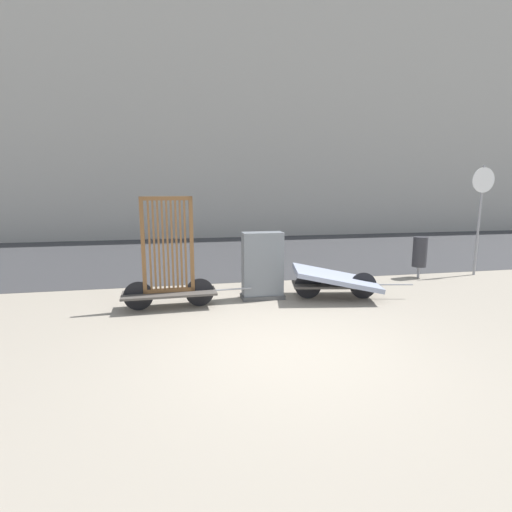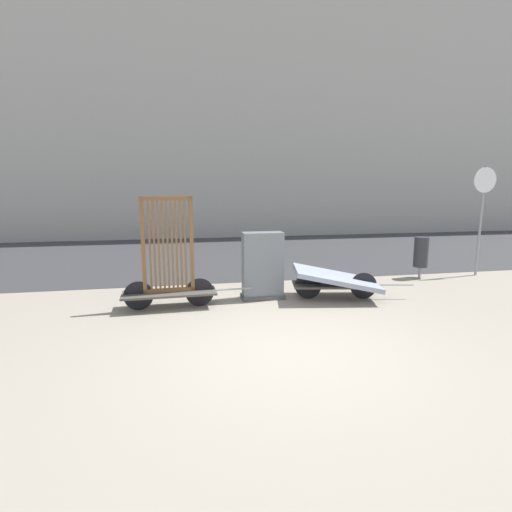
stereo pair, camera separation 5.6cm
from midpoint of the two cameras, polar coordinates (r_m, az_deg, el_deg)
ground_plane at (r=5.71m, az=4.78°, el=-13.20°), size 60.00×60.00×0.00m
road_strip at (r=13.47m, az=-4.62°, el=0.38°), size 56.00×8.33×0.01m
building_facade at (r=20.08m, az=-7.09°, el=24.58°), size 48.00×4.00×14.65m
bike_cart_with_bedframe at (r=7.51m, az=-12.10°, el=-2.15°), size 2.42×0.67×2.06m
bike_cart_with_mattress at (r=8.18m, az=11.58°, el=-3.33°), size 2.46×1.39×0.64m
utility_cabinet at (r=7.99m, az=1.15°, el=-1.70°), size 0.86×0.41×1.34m
trash_bin at (r=10.59m, az=22.65°, el=0.50°), size 0.34×0.34×1.02m
sign_post at (r=11.43m, az=29.75°, el=6.51°), size 0.61×0.06×2.75m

